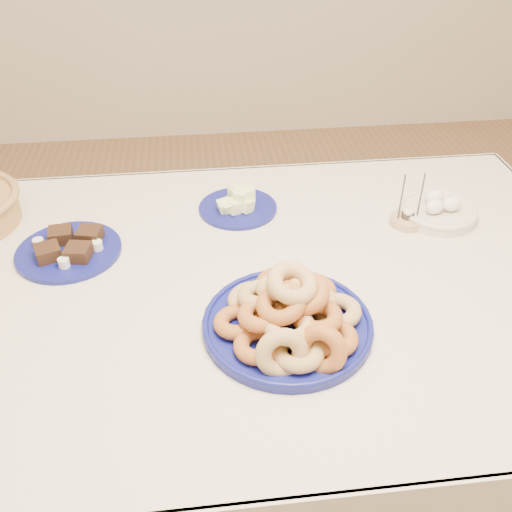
% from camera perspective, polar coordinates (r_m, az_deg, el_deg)
% --- Properties ---
extents(ground, '(5.00, 5.00, 0.00)m').
position_cam_1_polar(ground, '(1.88, -0.19, -20.48)').
color(ground, brown).
rests_on(ground, ground).
extents(dining_table, '(1.71, 1.11, 0.75)m').
position_cam_1_polar(dining_table, '(1.38, -0.25, -5.67)').
color(dining_table, brown).
rests_on(dining_table, ground).
extents(donut_platter, '(0.39, 0.39, 0.16)m').
position_cam_1_polar(donut_platter, '(1.16, 3.31, -6.04)').
color(donut_platter, navy).
rests_on(donut_platter, dining_table).
extents(melon_plate, '(0.27, 0.27, 0.07)m').
position_cam_1_polar(melon_plate, '(1.55, -1.83, 5.25)').
color(melon_plate, navy).
rests_on(melon_plate, dining_table).
extents(brownie_plate, '(0.26, 0.26, 0.04)m').
position_cam_1_polar(brownie_plate, '(1.46, -18.20, 0.71)').
color(brownie_plate, navy).
rests_on(brownie_plate, dining_table).
extents(candle_holder, '(0.09, 0.09, 0.15)m').
position_cam_1_polar(candle_holder, '(1.55, 14.87, 3.55)').
color(candle_holder, tan).
rests_on(candle_holder, dining_table).
extents(egg_bowl, '(0.26, 0.26, 0.07)m').
position_cam_1_polar(egg_bowl, '(1.60, 17.74, 4.37)').
color(egg_bowl, beige).
rests_on(egg_bowl, dining_table).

